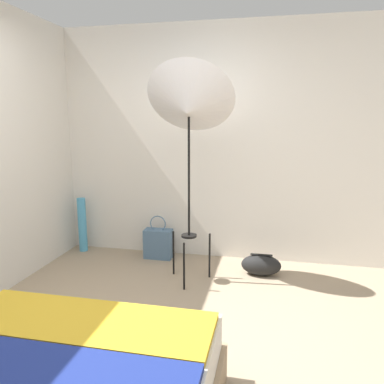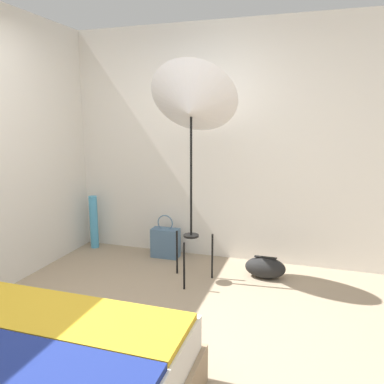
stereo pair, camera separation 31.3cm
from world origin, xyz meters
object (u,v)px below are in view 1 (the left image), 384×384
(photo_umbrella, at_px, (189,106))
(tote_bag, at_px, (158,243))
(duffel_bag, at_px, (261,265))
(paper_roll, at_px, (82,225))

(photo_umbrella, bearing_deg, tote_bag, 132.55)
(tote_bag, relative_size, duffel_bag, 1.24)
(tote_bag, bearing_deg, paper_roll, 177.54)
(paper_roll, bearing_deg, duffel_bag, -7.66)
(duffel_bag, xyz_separation_m, paper_roll, (-2.14, 0.29, 0.22))
(photo_umbrella, height_order, duffel_bag, photo_umbrella)
(photo_umbrella, xyz_separation_m, duffel_bag, (0.70, 0.27, -1.59))
(tote_bag, bearing_deg, duffel_bag, -11.85)
(tote_bag, height_order, duffel_bag, tote_bag)
(tote_bag, height_order, paper_roll, paper_roll)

